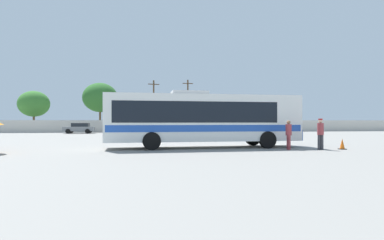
{
  "coord_description": "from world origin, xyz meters",
  "views": [
    {
      "loc": [
        -2.54,
        -20.07,
        1.65
      ],
      "look_at": [
        0.85,
        2.84,
        1.74
      ],
      "focal_mm": 30.37,
      "sensor_mm": 36.0,
      "label": 1
    }
  ],
  "objects_px": {
    "parked_car_second_white": "(127,128)",
    "utility_pole_far": "(188,104)",
    "roadside_tree_left": "(34,104)",
    "parked_car_rightmost_red": "(210,127)",
    "coach_bus_white_blue": "(201,118)",
    "utility_pole_near": "(154,105)",
    "roadside_tree_midleft": "(100,98)",
    "parked_car_leftmost_grey": "(80,128)",
    "parked_car_third_white": "(172,128)",
    "passenger_waiting_on_apron": "(321,132)",
    "attendant_by_bus_door": "(289,133)",
    "traffic_cone_on_apron": "(342,144)"
  },
  "relations": [
    {
      "from": "passenger_waiting_on_apron",
      "to": "utility_pole_far",
      "type": "bearing_deg",
      "value": 94.64
    },
    {
      "from": "parked_car_third_white",
      "to": "utility_pole_near",
      "type": "bearing_deg",
      "value": 114.58
    },
    {
      "from": "parked_car_second_white",
      "to": "utility_pole_far",
      "type": "bearing_deg",
      "value": 37.14
    },
    {
      "from": "utility_pole_far",
      "to": "roadside_tree_left",
      "type": "height_order",
      "value": "utility_pole_far"
    },
    {
      "from": "utility_pole_far",
      "to": "roadside_tree_midleft",
      "type": "bearing_deg",
      "value": 170.24
    },
    {
      "from": "parked_car_leftmost_grey",
      "to": "parked_car_second_white",
      "type": "relative_size",
      "value": 0.94
    },
    {
      "from": "roadside_tree_left",
      "to": "roadside_tree_midleft",
      "type": "bearing_deg",
      "value": 10.53
    },
    {
      "from": "attendant_by_bus_door",
      "to": "parked_car_third_white",
      "type": "distance_m",
      "value": 28.4
    },
    {
      "from": "roadside_tree_midleft",
      "to": "parked_car_leftmost_grey",
      "type": "bearing_deg",
      "value": -98.24
    },
    {
      "from": "roadside_tree_left",
      "to": "parked_car_rightmost_red",
      "type": "bearing_deg",
      "value": -16.5
    },
    {
      "from": "passenger_waiting_on_apron",
      "to": "traffic_cone_on_apron",
      "type": "distance_m",
      "value": 1.59
    },
    {
      "from": "parked_car_rightmost_red",
      "to": "roadside_tree_left",
      "type": "relative_size",
      "value": 0.67
    },
    {
      "from": "utility_pole_near",
      "to": "coach_bus_white_blue",
      "type": "bearing_deg",
      "value": -86.27
    },
    {
      "from": "utility_pole_far",
      "to": "coach_bus_white_blue",
      "type": "bearing_deg",
      "value": -96.23
    },
    {
      "from": "parked_car_leftmost_grey",
      "to": "traffic_cone_on_apron",
      "type": "bearing_deg",
      "value": -54.59
    },
    {
      "from": "passenger_waiting_on_apron",
      "to": "utility_pole_near",
      "type": "distance_m",
      "value": 35.08
    },
    {
      "from": "roadside_tree_midleft",
      "to": "traffic_cone_on_apron",
      "type": "distance_m",
      "value": 43.06
    },
    {
      "from": "coach_bus_white_blue",
      "to": "utility_pole_near",
      "type": "bearing_deg",
      "value": 93.73
    },
    {
      "from": "utility_pole_far",
      "to": "traffic_cone_on_apron",
      "type": "relative_size",
      "value": 13.37
    },
    {
      "from": "parked_car_second_white",
      "to": "utility_pole_far",
      "type": "height_order",
      "value": "utility_pole_far"
    },
    {
      "from": "parked_car_leftmost_grey",
      "to": "utility_pole_near",
      "type": "bearing_deg",
      "value": 27.44
    },
    {
      "from": "passenger_waiting_on_apron",
      "to": "utility_pole_far",
      "type": "height_order",
      "value": "utility_pole_far"
    },
    {
      "from": "parked_car_leftmost_grey",
      "to": "parked_car_second_white",
      "type": "height_order",
      "value": "parked_car_second_white"
    },
    {
      "from": "parked_car_third_white",
      "to": "utility_pole_far",
      "type": "height_order",
      "value": "utility_pole_far"
    },
    {
      "from": "parked_car_rightmost_red",
      "to": "utility_pole_far",
      "type": "xyz_separation_m",
      "value": [
        -2.25,
        7.23,
        3.71
      ]
    },
    {
      "from": "coach_bus_white_blue",
      "to": "parked_car_rightmost_red",
      "type": "distance_m",
      "value": 26.94
    },
    {
      "from": "parked_car_second_white",
      "to": "parked_car_third_white",
      "type": "distance_m",
      "value": 6.34
    },
    {
      "from": "parked_car_leftmost_grey",
      "to": "utility_pole_far",
      "type": "height_order",
      "value": "utility_pole_far"
    },
    {
      "from": "parked_car_leftmost_grey",
      "to": "roadside_tree_left",
      "type": "relative_size",
      "value": 0.63
    },
    {
      "from": "roadside_tree_midleft",
      "to": "roadside_tree_left",
      "type": "bearing_deg",
      "value": -169.47
    },
    {
      "from": "parked_car_third_white",
      "to": "roadside_tree_left",
      "type": "height_order",
      "value": "roadside_tree_left"
    },
    {
      "from": "parked_car_second_white",
      "to": "parked_car_rightmost_red",
      "type": "bearing_deg",
      "value": 0.04
    },
    {
      "from": "utility_pole_far",
      "to": "roadside_tree_midleft",
      "type": "height_order",
      "value": "utility_pole_far"
    },
    {
      "from": "parked_car_rightmost_red",
      "to": "roadside_tree_midleft",
      "type": "height_order",
      "value": "roadside_tree_midleft"
    },
    {
      "from": "utility_pole_near",
      "to": "roadside_tree_midleft",
      "type": "height_order",
      "value": "utility_pole_near"
    },
    {
      "from": "coach_bus_white_blue",
      "to": "traffic_cone_on_apron",
      "type": "xyz_separation_m",
      "value": [
        7.98,
        -2.39,
        -1.57
      ]
    },
    {
      "from": "parked_car_leftmost_grey",
      "to": "parked_car_third_white",
      "type": "distance_m",
      "value": 12.7
    },
    {
      "from": "attendant_by_bus_door",
      "to": "utility_pole_near",
      "type": "distance_m",
      "value": 34.32
    },
    {
      "from": "passenger_waiting_on_apron",
      "to": "roadside_tree_left",
      "type": "relative_size",
      "value": 0.28
    },
    {
      "from": "parked_car_second_white",
      "to": "utility_pole_near",
      "type": "xyz_separation_m",
      "value": [
        3.85,
        5.15,
        3.45
      ]
    },
    {
      "from": "parked_car_rightmost_red",
      "to": "traffic_cone_on_apron",
      "type": "bearing_deg",
      "value": -85.86
    },
    {
      "from": "utility_pole_near",
      "to": "traffic_cone_on_apron",
      "type": "relative_size",
      "value": 12.64
    },
    {
      "from": "parked_car_rightmost_red",
      "to": "roadside_tree_left",
      "type": "distance_m",
      "value": 28.01
    },
    {
      "from": "passenger_waiting_on_apron",
      "to": "parked_car_leftmost_grey",
      "type": "distance_m",
      "value": 34.21
    },
    {
      "from": "coach_bus_white_blue",
      "to": "roadside_tree_midleft",
      "type": "relative_size",
      "value": 1.5
    },
    {
      "from": "parked_car_rightmost_red",
      "to": "utility_pole_near",
      "type": "relative_size",
      "value": 0.53
    },
    {
      "from": "coach_bus_white_blue",
      "to": "parked_car_second_white",
      "type": "xyz_separation_m",
      "value": [
        -5.9,
        26.25,
        -1.1
      ]
    },
    {
      "from": "passenger_waiting_on_apron",
      "to": "parked_car_second_white",
      "type": "xyz_separation_m",
      "value": [
        -12.47,
        28.7,
        -0.25
      ]
    },
    {
      "from": "attendant_by_bus_door",
      "to": "utility_pole_near",
      "type": "bearing_deg",
      "value": 101.55
    },
    {
      "from": "parked_car_second_white",
      "to": "utility_pole_near",
      "type": "relative_size",
      "value": 0.53
    }
  ]
}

